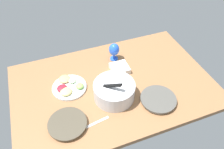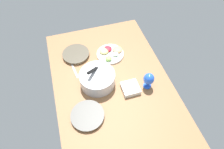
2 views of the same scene
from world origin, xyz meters
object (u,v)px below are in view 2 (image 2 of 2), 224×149
(dinner_plate_right, at_px, (76,54))
(fruit_platter, at_px, (110,53))
(dinner_plate_left, at_px, (88,116))
(mixing_bowl, at_px, (97,78))
(hurricane_glass_blue, at_px, (149,79))
(square_bowl_white, at_px, (130,88))

(dinner_plate_right, xyz_separation_m, fruit_platter, (-0.08, -0.34, 0.00))
(dinner_plate_left, distance_m, mixing_bowl, 0.34)
(hurricane_glass_blue, bearing_deg, dinner_plate_right, 44.65)
(dinner_plate_right, bearing_deg, dinner_plate_left, 177.44)
(dinner_plate_left, height_order, dinner_plate_right, same)
(dinner_plate_left, bearing_deg, fruit_platter, -31.33)
(mixing_bowl, relative_size, hurricane_glass_blue, 1.86)
(dinner_plate_left, height_order, fruit_platter, fruit_platter)
(mixing_bowl, height_order, fruit_platter, mixing_bowl)
(dinner_plate_right, relative_size, hurricane_glass_blue, 1.60)
(mixing_bowl, bearing_deg, dinner_plate_left, 151.71)
(mixing_bowl, height_order, hurricane_glass_blue, mixing_bowl)
(dinner_plate_left, xyz_separation_m, hurricane_glass_blue, (0.14, -0.57, 0.09))
(hurricane_glass_blue, bearing_deg, mixing_bowl, 69.03)
(dinner_plate_left, distance_m, dinner_plate_right, 0.69)
(dinner_plate_left, relative_size, hurricane_glass_blue, 1.62)
(mixing_bowl, bearing_deg, fruit_platter, -34.07)
(mixing_bowl, height_order, square_bowl_white, mixing_bowl)
(fruit_platter, bearing_deg, hurricane_glass_blue, -156.02)
(fruit_platter, relative_size, hurricane_glass_blue, 1.63)
(square_bowl_white, bearing_deg, dinner_plate_right, 35.47)
(dinner_plate_left, height_order, mixing_bowl, mixing_bowl)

